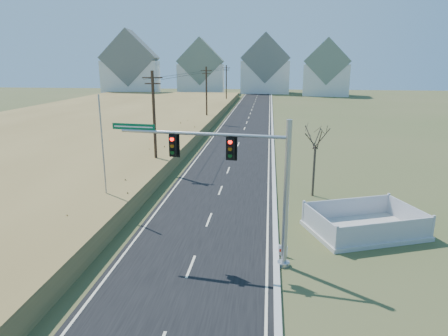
{
  "coord_description": "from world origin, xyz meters",
  "views": [
    {
      "loc": [
        3.58,
        -19.28,
        9.72
      ],
      "look_at": [
        0.92,
        4.28,
        3.4
      ],
      "focal_mm": 32.0,
      "sensor_mm": 36.0,
      "label": 1
    }
  ],
  "objects_px": {
    "traffic_signal_mast": "(247,177)",
    "open_sign": "(283,251)",
    "flagpole": "(104,167)",
    "bare_tree": "(316,136)",
    "fence_enclosure": "(364,228)"
  },
  "relations": [
    {
      "from": "traffic_signal_mast",
      "to": "fence_enclosure",
      "type": "xyz_separation_m",
      "value": [
        6.69,
        4.34,
        -4.16
      ]
    },
    {
      "from": "flagpole",
      "to": "bare_tree",
      "type": "height_order",
      "value": "flagpole"
    },
    {
      "from": "flagpole",
      "to": "traffic_signal_mast",
      "type": "bearing_deg",
      "value": -31.34
    },
    {
      "from": "traffic_signal_mast",
      "to": "flagpole",
      "type": "distance_m",
      "value": 11.37
    },
    {
      "from": "traffic_signal_mast",
      "to": "flagpole",
      "type": "relative_size",
      "value": 1.16
    },
    {
      "from": "open_sign",
      "to": "bare_tree",
      "type": "height_order",
      "value": "bare_tree"
    },
    {
      "from": "fence_enclosure",
      "to": "open_sign",
      "type": "relative_size",
      "value": 12.66
    },
    {
      "from": "open_sign",
      "to": "flagpole",
      "type": "xyz_separation_m",
      "value": [
        -11.5,
        5.13,
        2.79
      ]
    },
    {
      "from": "traffic_signal_mast",
      "to": "open_sign",
      "type": "bearing_deg",
      "value": 29.31
    },
    {
      "from": "fence_enclosure",
      "to": "flagpole",
      "type": "height_order",
      "value": "flagpole"
    },
    {
      "from": "fence_enclosure",
      "to": "flagpole",
      "type": "bearing_deg",
      "value": 154.03
    },
    {
      "from": "flagpole",
      "to": "bare_tree",
      "type": "distance_m",
      "value": 14.9
    },
    {
      "from": "bare_tree",
      "to": "flagpole",
      "type": "bearing_deg",
      "value": -160.76
    },
    {
      "from": "open_sign",
      "to": "bare_tree",
      "type": "xyz_separation_m",
      "value": [
        2.5,
        10.02,
        4.24
      ]
    },
    {
      "from": "traffic_signal_mast",
      "to": "open_sign",
      "type": "relative_size",
      "value": 15.57
    }
  ]
}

